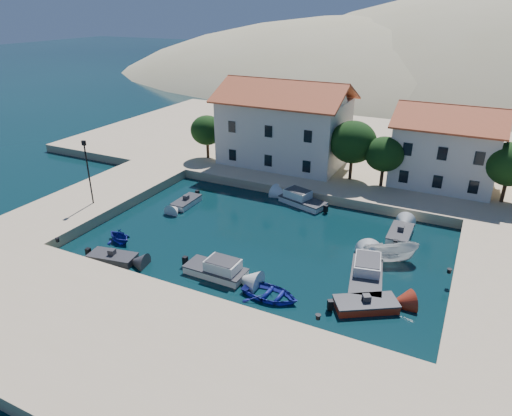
# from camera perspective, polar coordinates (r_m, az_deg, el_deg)

# --- Properties ---
(ground) EXTENTS (400.00, 400.00, 0.00)m
(ground) POSITION_cam_1_polar(r_m,az_deg,el_deg) (31.94, -6.81, -11.89)
(ground) COLOR black
(ground) RESTS_ON ground
(quay_south) EXTENTS (52.00, 12.00, 1.00)m
(quay_south) POSITION_cam_1_polar(r_m,az_deg,el_deg) (27.98, -13.81, -17.34)
(quay_south) COLOR tan
(quay_south) RESTS_ON ground
(quay_west) EXTENTS (8.00, 20.00, 1.00)m
(quay_west) POSITION_cam_1_polar(r_m,az_deg,el_deg) (49.46, -19.20, 1.23)
(quay_west) COLOR tan
(quay_west) RESTS_ON ground
(quay_north) EXTENTS (80.00, 36.00, 1.00)m
(quay_north) POSITION_cam_1_polar(r_m,az_deg,el_deg) (63.29, 13.82, 6.85)
(quay_north) COLOR tan
(quay_north) RESTS_ON ground
(hills) EXTENTS (254.00, 176.00, 99.00)m
(hills) POSITION_cam_1_polar(r_m,az_deg,el_deg) (151.00, 27.67, 5.31)
(hills) COLOR tan
(hills) RESTS_ON ground
(building_left) EXTENTS (14.70, 9.45, 9.70)m
(building_left) POSITION_cam_1_polar(r_m,az_deg,el_deg) (54.94, 3.60, 10.78)
(building_left) COLOR beige
(building_left) RESTS_ON quay_north
(building_mid) EXTENTS (10.50, 8.40, 8.30)m
(building_mid) POSITION_cam_1_polar(r_m,az_deg,el_deg) (52.11, 22.71, 7.37)
(building_mid) COLOR beige
(building_mid) RESTS_ON quay_north
(trees) EXTENTS (37.30, 5.30, 6.45)m
(trees) POSITION_cam_1_polar(r_m,az_deg,el_deg) (49.79, 13.67, 7.39)
(trees) COLOR #382314
(trees) RESTS_ON quay_north
(lamppost) EXTENTS (0.35, 0.25, 6.22)m
(lamppost) POSITION_cam_1_polar(r_m,az_deg,el_deg) (45.70, -20.32, 4.92)
(lamppost) COLOR black
(lamppost) RESTS_ON quay_west
(bollards) EXTENTS (29.36, 9.56, 0.30)m
(bollards) POSITION_cam_1_polar(r_m,az_deg,el_deg) (32.91, 0.92, -8.07)
(bollards) COLOR black
(bollards) RESTS_ON ground
(motorboat_grey_sw) EXTENTS (4.01, 2.31, 1.25)m
(motorboat_grey_sw) POSITION_cam_1_polar(r_m,az_deg,el_deg) (38.07, -17.47, -5.97)
(motorboat_grey_sw) COLOR #2F2F33
(motorboat_grey_sw) RESTS_ON ground
(cabin_cruiser_south) EXTENTS (4.77, 2.09, 1.60)m
(cabin_cruiser_south) POSITION_cam_1_polar(r_m,az_deg,el_deg) (34.69, -5.08, -7.62)
(cabin_cruiser_south) COLOR silver
(cabin_cruiser_south) RESTS_ON ground
(rowboat_south) EXTENTS (4.26, 3.12, 0.86)m
(rowboat_south) POSITION_cam_1_polar(r_m,az_deg,el_deg) (32.43, 1.78, -11.08)
(rowboat_south) COLOR navy
(rowboat_south) RESTS_ON ground
(motorboat_red_se) EXTENTS (4.53, 3.80, 1.25)m
(motorboat_red_se) POSITION_cam_1_polar(r_m,az_deg,el_deg) (32.08, 13.56, -11.66)
(motorboat_red_se) COLOR maroon
(motorboat_red_se) RESTS_ON ground
(cabin_cruiser_east) EXTENTS (3.31, 5.90, 1.60)m
(cabin_cruiser_east) POSITION_cam_1_polar(r_m,az_deg,el_deg) (34.77, 13.62, -8.22)
(cabin_cruiser_east) COLOR silver
(cabin_cruiser_east) RESTS_ON ground
(boat_east) EXTENTS (4.73, 3.65, 1.73)m
(boat_east) POSITION_cam_1_polar(r_m,az_deg,el_deg) (37.94, 16.28, -6.43)
(boat_east) COLOR silver
(boat_east) RESTS_ON ground
(motorboat_white_ne) EXTENTS (1.87, 3.94, 1.25)m
(motorboat_white_ne) POSITION_cam_1_polar(r_m,az_deg,el_deg) (41.87, 17.57, -3.10)
(motorboat_white_ne) COLOR silver
(motorboat_white_ne) RESTS_ON ground
(rowboat_west) EXTENTS (3.15, 2.91, 1.39)m
(rowboat_west) POSITION_cam_1_polar(r_m,az_deg,el_deg) (41.04, -16.64, -4.01)
(rowboat_west) COLOR navy
(rowboat_west) RESTS_ON ground
(motorboat_white_west) EXTENTS (1.65, 3.59, 1.25)m
(motorboat_white_west) POSITION_cam_1_polar(r_m,az_deg,el_deg) (46.70, -8.69, 0.73)
(motorboat_white_west) COLOR silver
(motorboat_white_west) RESTS_ON ground
(cabin_cruiser_north) EXTENTS (5.25, 3.40, 1.60)m
(cabin_cruiser_north) POSITION_cam_1_polar(r_m,az_deg,el_deg) (46.36, 5.86, 0.95)
(cabin_cruiser_north) COLOR silver
(cabin_cruiser_north) RESTS_ON ground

